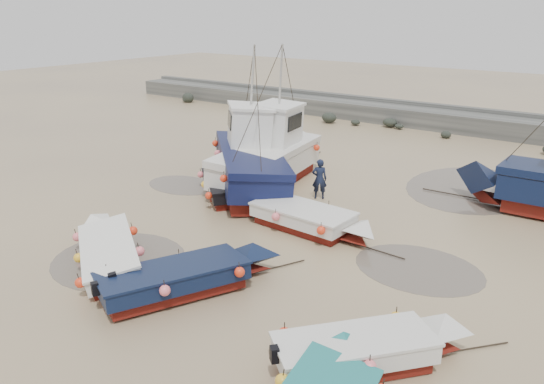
% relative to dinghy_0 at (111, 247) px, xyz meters
% --- Properties ---
extents(ground, '(120.00, 120.00, 0.00)m').
position_rel_dinghy_0_xyz_m(ground, '(3.89, 3.65, -0.54)').
color(ground, tan).
rests_on(ground, ground).
extents(seawall, '(60.00, 4.92, 1.50)m').
position_rel_dinghy_0_xyz_m(seawall, '(3.94, 25.64, 0.09)').
color(seawall, slate).
rests_on(seawall, ground).
extents(puddle_a, '(4.37, 4.37, 0.01)m').
position_rel_dinghy_0_xyz_m(puddle_a, '(0.04, 0.24, -0.53)').
color(puddle_a, '#5E554A').
rests_on(puddle_a, ground).
extents(puddle_b, '(4.05, 4.05, 0.01)m').
position_rel_dinghy_0_xyz_m(puddle_b, '(8.14, 5.34, -0.53)').
color(puddle_b, '#5E554A').
rests_on(puddle_b, ground).
extents(puddle_c, '(3.56, 3.56, 0.01)m').
position_rel_dinghy_0_xyz_m(puddle_c, '(-3.75, 6.93, -0.53)').
color(puddle_c, '#5E554A').
rests_on(puddle_c, ground).
extents(puddle_d, '(5.53, 5.53, 0.01)m').
position_rel_dinghy_0_xyz_m(puddle_d, '(7.18, 14.24, -0.53)').
color(puddle_d, '#5E554A').
rests_on(puddle_d, ground).
extents(dinghy_0, '(5.91, 4.30, 1.43)m').
position_rel_dinghy_0_xyz_m(dinghy_0, '(0.00, 0.00, 0.00)').
color(dinghy_0, '#650C0A').
rests_on(dinghy_0, ground).
extents(dinghy_1, '(3.76, 6.18, 1.43)m').
position_rel_dinghy_0_xyz_m(dinghy_1, '(3.26, 0.07, 0.00)').
color(dinghy_1, '#650C0A').
rests_on(dinghy_1, ground).
extents(dinghy_3, '(4.31, 4.89, 1.43)m').
position_rel_dinghy_0_xyz_m(dinghy_3, '(9.02, 0.03, 0.01)').
color(dinghy_3, '#650C0A').
rests_on(dinghy_3, ground).
extents(dinghy_4, '(5.04, 4.46, 1.43)m').
position_rel_dinghy_0_xyz_m(dinghy_4, '(-1.42, 7.12, 0.01)').
color(dinghy_4, '#650C0A').
rests_on(dinghy_4, ground).
extents(dinghy_5, '(6.13, 2.42, 1.43)m').
position_rel_dinghy_0_xyz_m(dinghy_5, '(3.85, 5.85, 0.01)').
color(dinghy_5, '#650C0A').
rests_on(dinghy_5, ground).
extents(cabin_boat_0, '(8.27, 8.29, 6.22)m').
position_rel_dinghy_0_xyz_m(cabin_boat_0, '(-1.28, 8.58, 0.79)').
color(cabin_boat_0, '#650C0A').
rests_on(cabin_boat_0, ground).
extents(cabin_boat_1, '(3.52, 10.05, 6.22)m').
position_rel_dinghy_0_xyz_m(cabin_boat_1, '(-0.66, 9.72, 0.81)').
color(cabin_boat_1, '#650C0A').
rests_on(cabin_boat_1, ground).
extents(person, '(0.76, 0.70, 1.74)m').
position_rel_dinghy_0_xyz_m(person, '(2.26, 9.07, -0.54)').
color(person, '#141C33').
rests_on(person, ground).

